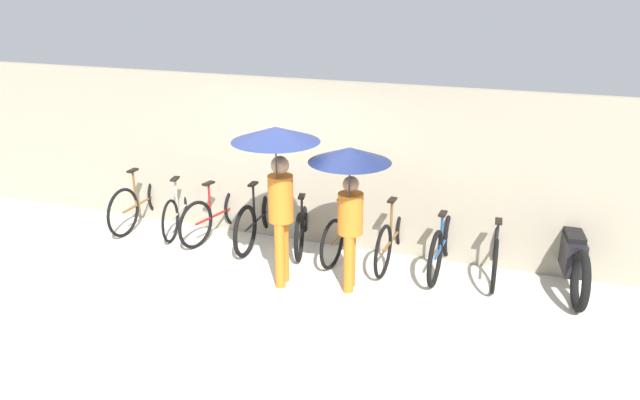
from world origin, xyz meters
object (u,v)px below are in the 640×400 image
object	(u,v)px
parked_bicycle_0	(143,200)
parked_bicycle_1	(182,208)
parked_bicycle_2	(219,213)
parked_bicycle_6	(394,235)
parked_bicycle_7	(443,243)
parked_bicycle_3	(259,217)
parked_bicycle_4	(304,223)
parked_bicycle_8	(495,250)
parked_bicycle_5	(348,229)
pedestrian_center	(350,179)
motorcycle	(571,254)
pedestrian_leading	(277,161)

from	to	relation	value
parked_bicycle_0	parked_bicycle_1	bearing A→B (deg)	-87.50
parked_bicycle_1	parked_bicycle_2	xyz separation A→B (m)	(0.69, -0.06, 0.02)
parked_bicycle_6	parked_bicycle_7	size ratio (longest dim) A/B	1.02
parked_bicycle_3	parked_bicycle_2	bearing A→B (deg)	88.04
parked_bicycle_1	parked_bicycle_4	xyz separation A→B (m)	(2.07, 0.00, 0.01)
parked_bicycle_3	parked_bicycle_8	bearing A→B (deg)	-91.84
parked_bicycle_4	parked_bicycle_5	distance (m)	0.69
parked_bicycle_5	parked_bicycle_8	xyz separation A→B (m)	(2.07, -0.02, 0.00)
parked_bicycle_0	parked_bicycle_2	world-z (taller)	parked_bicycle_0
pedestrian_center	parked_bicycle_7	bearing A→B (deg)	-142.80
parked_bicycle_1	pedestrian_center	distance (m)	3.52
parked_bicycle_1	pedestrian_center	bearing A→B (deg)	-122.38
parked_bicycle_7	parked_bicycle_8	distance (m)	0.69
parked_bicycle_2	motorcycle	bearing A→B (deg)	-76.81
parked_bicycle_1	motorcycle	size ratio (longest dim) A/B	0.78
parked_bicycle_2	pedestrian_leading	size ratio (longest dim) A/B	0.80
parked_bicycle_0	parked_bicycle_2	size ratio (longest dim) A/B	1.06
parked_bicycle_2	parked_bicycle_3	world-z (taller)	parked_bicycle_3
parked_bicycle_7	motorcycle	distance (m)	1.64
parked_bicycle_6	pedestrian_leading	size ratio (longest dim) A/B	0.84
parked_bicycle_5	pedestrian_leading	xyz separation A→B (m)	(-0.52, -1.29, 1.34)
parked_bicycle_1	parked_bicycle_4	world-z (taller)	parked_bicycle_4
parked_bicycle_2	parked_bicycle_8	world-z (taller)	parked_bicycle_2
parked_bicycle_6	parked_bicycle_8	distance (m)	1.38
parked_bicycle_0	parked_bicycle_4	world-z (taller)	parked_bicycle_4
parked_bicycle_1	parked_bicycle_0	bearing A→B (deg)	80.06
parked_bicycle_8	pedestrian_leading	distance (m)	3.18
parked_bicycle_3	parked_bicycle_4	size ratio (longest dim) A/B	1.11
parked_bicycle_7	motorcycle	size ratio (longest dim) A/B	0.83
parked_bicycle_4	parked_bicycle_8	xyz separation A→B (m)	(2.76, -0.04, 0.00)
parked_bicycle_0	parked_bicycle_3	world-z (taller)	parked_bicycle_0
parked_bicycle_2	parked_bicycle_3	xyz separation A→B (m)	(0.69, 0.00, 0.02)
parked_bicycle_4	pedestrian_center	bearing A→B (deg)	-151.23
parked_bicycle_3	parked_bicycle_7	xyz separation A→B (m)	(2.76, -0.03, -0.00)
parked_bicycle_2	motorcycle	size ratio (longest dim) A/B	0.81
parked_bicycle_0	parked_bicycle_5	distance (m)	3.45
motorcycle	parked_bicycle_5	bearing A→B (deg)	83.54
parked_bicycle_3	parked_bicycle_8	world-z (taller)	parked_bicycle_3
parked_bicycle_3	parked_bicycle_6	xyz separation A→B (m)	(2.07, 0.02, -0.01)
parked_bicycle_4	motorcycle	xyz separation A→B (m)	(3.71, 0.03, 0.05)
parked_bicycle_2	parked_bicycle_7	size ratio (longest dim) A/B	0.98
parked_bicycle_2	parked_bicycle_3	distance (m)	0.69
parked_bicycle_2	pedestrian_leading	distance (m)	2.39
parked_bicycle_5	parked_bicycle_6	world-z (taller)	parked_bicycle_6
parked_bicycle_4	parked_bicycle_6	size ratio (longest dim) A/B	0.91
pedestrian_leading	pedestrian_center	xyz separation A→B (m)	(0.87, 0.17, -0.19)
parked_bicycle_1	pedestrian_leading	bearing A→B (deg)	-132.49
parked_bicycle_1	parked_bicycle_3	size ratio (longest dim) A/B	0.91
pedestrian_center	parked_bicycle_3	bearing A→B (deg)	-40.35
parked_bicycle_0	pedestrian_leading	size ratio (longest dim) A/B	0.85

